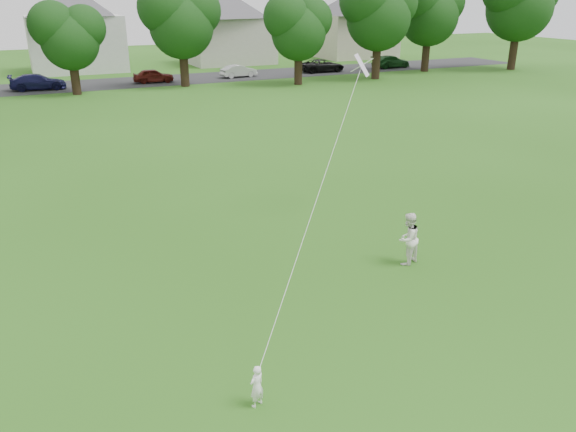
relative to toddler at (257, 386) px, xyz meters
name	(u,v)px	position (x,y,z in m)	size (l,w,h in m)	color
ground	(332,338)	(2.41, 1.37, -0.45)	(160.00, 160.00, 0.00)	#245212
street	(93,85)	(2.41, 43.37, -0.44)	(90.00, 7.00, 0.01)	#2D2D30
toddler	(257,386)	(0.00, 0.00, 0.00)	(0.33, 0.21, 0.89)	white
older_boy	(408,239)	(6.21, 3.79, 0.33)	(0.76, 0.59, 1.56)	white
kite	(324,178)	(3.61, 4.13, 2.42)	(4.05, 4.58, 11.83)	silver
tree_row	(141,9)	(5.86, 37.32, 5.77)	(82.90, 9.20, 10.60)	black
parked_cars	(106,78)	(3.44, 42.37, 0.18)	(64.15, 2.17, 1.30)	black
house_row	(67,22)	(1.80, 53.37, 4.21)	(77.04, 13.48, 9.67)	beige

